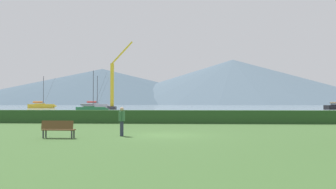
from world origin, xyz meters
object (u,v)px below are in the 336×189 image
Objects in this scene: sailboat_slip_3 at (91,109)px; person_seated_viewer at (122,119)px; park_bench_near_path at (58,128)px; dock_crane at (113,88)px; sailboat_slip_5 at (42,106)px; sailboat_slip_2 at (96,106)px.

sailboat_slip_3 is 5.06× the size of person_seated_viewer.
sailboat_slip_3 is 51.27m from park_bench_near_path.
dock_crane is (-15.47, 67.98, 4.50)m from person_seated_viewer.
sailboat_slip_3 reaches higher than person_seated_viewer.
sailboat_slip_5 is (-27.38, 38.82, 0.18)m from sailboat_slip_3.
dock_crane is at bearing 112.17° from person_seated_viewer.
person_seated_viewer is at bearing -87.13° from sailboat_slip_3.
dock_crane is at bearing -42.71° from sailboat_slip_5.
sailboat_slip_3 is at bearing -90.49° from dock_crane.
sailboat_slip_5 is 97.10m from park_bench_near_path.
sailboat_slip_2 is 21.82m from dock_crane.
sailboat_slip_3 is 20.22m from dock_crane.
dock_crane reaches higher than sailboat_slip_3.
sailboat_slip_2 is 39.71m from sailboat_slip_3.
sailboat_slip_5 is 33.92m from dock_crane.
park_bench_near_path is at bearing -90.97° from sailboat_slip_3.
sailboat_slip_3 is 50.84m from person_seated_viewer.
sailboat_slip_5 is at bearing 115.69° from park_bench_near_path.
person_seated_viewer is at bearing -71.56° from sailboat_slip_5.
dock_crane is (-12.30, 69.33, 4.94)m from park_bench_near_path.
sailboat_slip_5 is at bearing 125.61° from person_seated_viewer.
person_seated_viewer is at bearing -77.18° from dock_crane.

